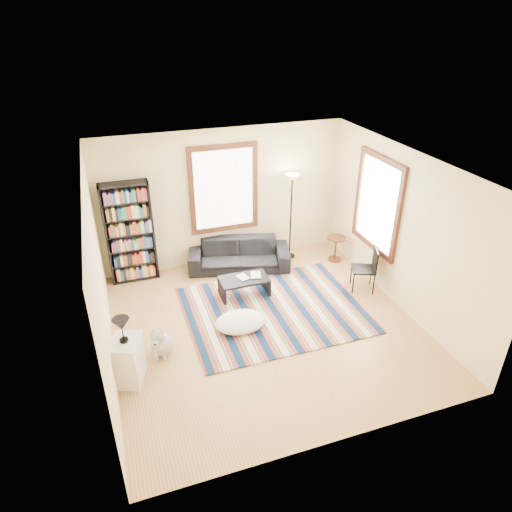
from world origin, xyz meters
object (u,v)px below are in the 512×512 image
object	(u,v)px
coffee_table	(244,287)
side_table	(335,248)
sofa	(239,255)
dog	(162,339)
floor_cushion	(241,322)
bookshelf	(130,233)
floor_lamp	(291,217)
folding_chair	(363,269)
white_cabinet	(128,360)

from	to	relation	value
coffee_table	side_table	bearing A→B (deg)	16.39
sofa	dog	size ratio (longest dim) A/B	3.72
sofa	floor_cushion	world-z (taller)	sofa
sofa	side_table	bearing A→B (deg)	5.29
bookshelf	coffee_table	world-z (taller)	bookshelf
coffee_table	side_table	xyz separation A→B (m)	(2.25, 0.66, 0.09)
floor_cushion	coffee_table	bearing A→B (deg)	68.80
coffee_table	floor_lamp	size ratio (longest dim) A/B	0.48
bookshelf	sofa	bearing A→B (deg)	-7.39
sofa	coffee_table	size ratio (longest dim) A/B	2.28
side_table	coffee_table	bearing A→B (deg)	-163.61
coffee_table	sofa	bearing A→B (deg)	78.00
floor_cushion	dog	distance (m)	1.38
sofa	side_table	xyz separation A→B (m)	(2.04, -0.35, -0.03)
sofa	coffee_table	distance (m)	1.05
floor_cushion	bookshelf	bearing A→B (deg)	124.25
folding_chair	dog	distance (m)	3.96
floor_cushion	white_cabinet	distance (m)	2.01
floor_lamp	dog	xyz separation A→B (m)	(-3.09, -2.27, -0.65)
white_cabinet	dog	bearing A→B (deg)	57.65
coffee_table	folding_chair	world-z (taller)	folding_chair
floor_lamp	folding_chair	world-z (taller)	floor_lamp
floor_cushion	folding_chair	size ratio (longest dim) A/B	1.02
side_table	dog	world-z (taller)	dog
floor_cushion	dog	bearing A→B (deg)	-170.41
sofa	side_table	size ratio (longest dim) A/B	3.80
sofa	coffee_table	xyz separation A→B (m)	(-0.22, -1.02, -0.12)
side_table	folding_chair	world-z (taller)	folding_chair
side_table	dog	xyz separation A→B (m)	(-3.96, -1.82, 0.01)
sofa	dog	bearing A→B (deg)	-116.41
bookshelf	folding_chair	xyz separation A→B (m)	(4.07, -1.82, -0.57)
side_table	folding_chair	bearing A→B (deg)	-92.40
bookshelf	floor_cushion	size ratio (longest dim) A/B	2.28
bookshelf	side_table	bearing A→B (deg)	-8.60
sofa	white_cabinet	size ratio (longest dim) A/B	2.93
floor_cushion	side_table	bearing A→B (deg)	31.32
bookshelf	white_cabinet	xyz separation A→B (m)	(-0.38, -2.87, -0.65)
coffee_table	dog	xyz separation A→B (m)	(-1.71, -1.15, 0.10)
sofa	floor_lamp	distance (m)	1.33
sofa	floor_cushion	distance (m)	2.03
floor_lamp	side_table	bearing A→B (deg)	-27.63
coffee_table	dog	bearing A→B (deg)	-145.92
sofa	bookshelf	size ratio (longest dim) A/B	1.03
side_table	white_cabinet	size ratio (longest dim) A/B	0.77
white_cabinet	dog	distance (m)	0.69
white_cabinet	bookshelf	bearing A→B (deg)	101.85
floor_lamp	side_table	world-z (taller)	floor_lamp
coffee_table	side_table	world-z (taller)	side_table
floor_cushion	side_table	size ratio (longest dim) A/B	1.62
coffee_table	white_cabinet	size ratio (longest dim) A/B	1.29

